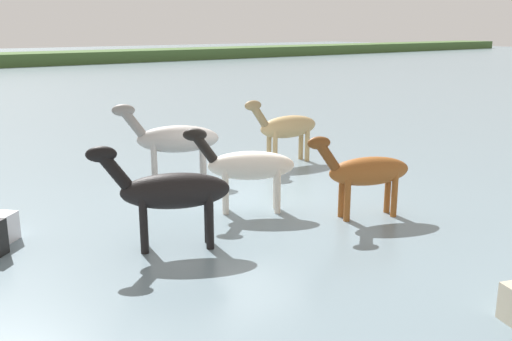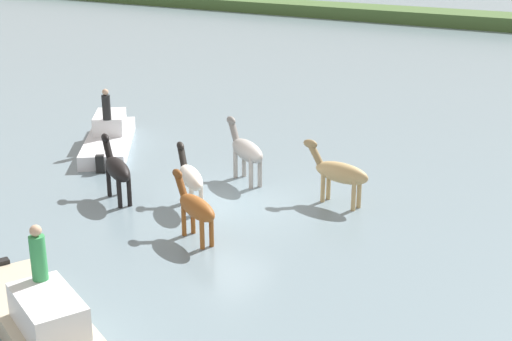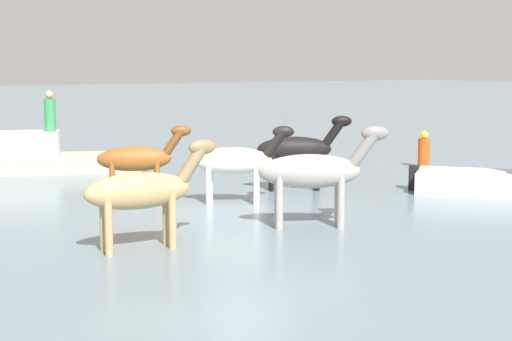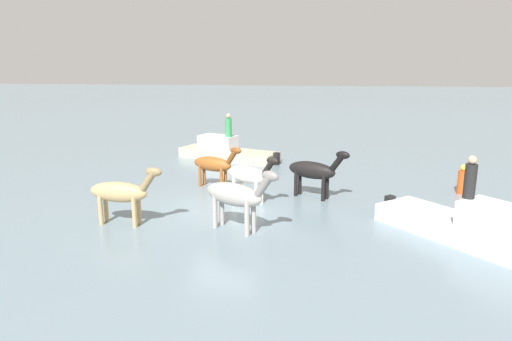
{
  "view_description": "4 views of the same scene",
  "coord_description": "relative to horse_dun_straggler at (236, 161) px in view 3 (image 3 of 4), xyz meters",
  "views": [
    {
      "loc": [
        -7.34,
        -10.2,
        3.79
      ],
      "look_at": [
        -0.32,
        -0.78,
        0.81
      ],
      "focal_mm": 39.97,
      "sensor_mm": 36.0,
      "label": 1
    },
    {
      "loc": [
        12.61,
        -15.63,
        7.76
      ],
      "look_at": [
        0.57,
        0.73,
        0.98
      ],
      "focal_mm": 48.8,
      "sensor_mm": 36.0,
      "label": 2
    },
    {
      "loc": [
        7.54,
        13.77,
        3.18
      ],
      "look_at": [
        -0.84,
        -0.36,
        0.82
      ],
      "focal_mm": 52.59,
      "sensor_mm": 36.0,
      "label": 3
    },
    {
      "loc": [
        -3.2,
        14.3,
        4.78
      ],
      "look_at": [
        -0.91,
        -0.91,
        1.17
      ],
      "focal_mm": 31.54,
      "sensor_mm": 36.0,
      "label": 4
    }
  ],
  "objects": [
    {
      "name": "ground_plane",
      "position": [
        0.66,
        0.93,
        -0.98
      ],
      "size": [
        192.55,
        192.55,
        0.0
      ],
      "primitive_type": "plane",
      "color": "slate"
    },
    {
      "name": "horse_dun_straggler",
      "position": [
        0.0,
        0.0,
        0.0
      ],
      "size": [
        2.12,
        1.55,
        1.79
      ],
      "rotation": [
        0.0,
        0.0,
        2.57
      ],
      "color": "silver",
      "rests_on": "ground_plane"
    },
    {
      "name": "horse_gray_outer",
      "position": [
        1.7,
        -1.71,
        -0.03
      ],
      "size": [
        2.19,
        1.12,
        1.73
      ],
      "rotation": [
        0.0,
        0.0,
        2.78
      ],
      "color": "brown",
      "rests_on": "ground_plane"
    },
    {
      "name": "horse_mid_herd",
      "position": [
        3.45,
        2.9,
        0.04
      ],
      "size": [
        2.4,
        0.68,
        1.86
      ],
      "rotation": [
        0.0,
        0.0,
        3.07
      ],
      "color": "tan",
      "rests_on": "ground_plane"
    },
    {
      "name": "horse_pinto_flank",
      "position": [
        -0.1,
        2.91,
        0.11
      ],
      "size": [
        2.45,
        1.52,
        1.99
      ],
      "rotation": [
        0.0,
        0.0,
        2.67
      ],
      "color": "#9E9993",
      "rests_on": "ground_plane"
    },
    {
      "name": "horse_chestnut_trailing",
      "position": [
        -2.25,
        -0.86,
        0.05
      ],
      "size": [
        2.32,
        1.4,
        1.87
      ],
      "rotation": [
        0.0,
        0.0,
        2.69
      ],
      "color": "black",
      "rests_on": "ground_plane"
    },
    {
      "name": "boat_launch_far",
      "position": [
        2.41,
        -7.28,
        -0.66
      ],
      "size": [
        5.53,
        3.21,
        1.36
      ],
      "rotation": [
        0.0,
        0.0,
        5.94
      ],
      "color": "#B7AD93",
      "rests_on": "ground_plane"
    },
    {
      "name": "person_spotter_bow",
      "position": [
        2.25,
        -7.09,
        0.77
      ],
      "size": [
        0.32,
        0.32,
        1.19
      ],
      "color": "#338C4C",
      "rests_on": "boat_launch_far"
    },
    {
      "name": "buoy_channel_marker",
      "position": [
        -7.84,
        -2.26,
        -0.47
      ],
      "size": [
        0.36,
        0.36,
        1.14
      ],
      "color": "#E54C19",
      "rests_on": "ground_plane"
    }
  ]
}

